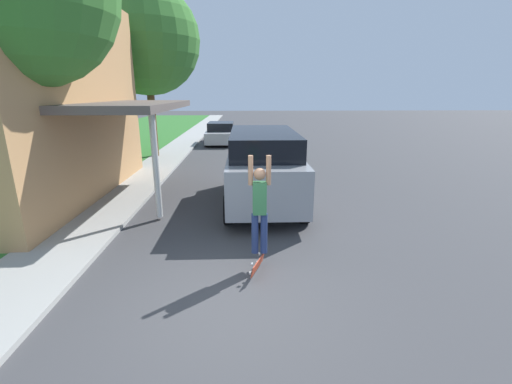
# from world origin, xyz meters

# --- Properties ---
(ground_plane) EXTENTS (120.00, 120.00, 0.00)m
(ground_plane) POSITION_xyz_m (0.00, 0.00, 0.00)
(ground_plane) COLOR #3D3D3F
(sidewalk) EXTENTS (1.80, 80.00, 0.10)m
(sidewalk) POSITION_xyz_m (-3.60, 6.00, 0.05)
(sidewalk) COLOR #9E9E99
(sidewalk) RESTS_ON ground_plane
(lawn_tree_far) EXTENTS (5.12, 5.12, 8.14)m
(lawn_tree_far) POSITION_xyz_m (-4.26, 13.07, 5.65)
(lawn_tree_far) COLOR brown
(lawn_tree_far) RESTS_ON lawn
(suv_parked) EXTENTS (2.19, 5.02, 2.18)m
(suv_parked) POSITION_xyz_m (0.91, 5.16, 1.19)
(suv_parked) COLOR gray
(suv_parked) RESTS_ON ground_plane
(car_down_street) EXTENTS (1.97, 4.01, 1.40)m
(car_down_street) POSITION_xyz_m (-1.14, 17.95, 0.66)
(car_down_street) COLOR #B7B7BC
(car_down_street) RESTS_ON ground_plane
(skateboarder) EXTENTS (0.41, 0.22, 1.87)m
(skateboarder) POSITION_xyz_m (0.62, 1.20, 1.29)
(skateboarder) COLOR navy
(skateboarder) RESTS_ON ground_plane
(skateboard) EXTENTS (0.32, 0.74, 0.27)m
(skateboard) POSITION_xyz_m (0.57, 0.96, 0.21)
(skateboard) COLOR #B73D23
(skateboard) RESTS_ON ground_plane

